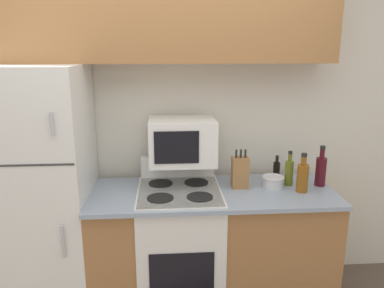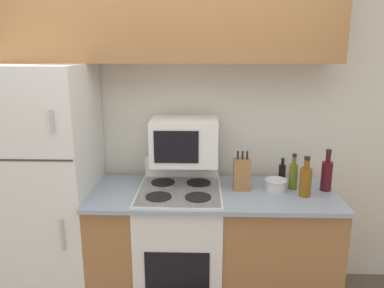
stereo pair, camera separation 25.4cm
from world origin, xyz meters
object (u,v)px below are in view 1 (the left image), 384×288
Objects in this scene: bottle_wine_red at (321,170)px; bottle_soy_sauce at (277,169)px; bowl at (273,181)px; bottle_olive_oil at (289,172)px; stove at (180,246)px; microwave at (182,141)px; bottle_whiskey at (303,177)px; knife_block at (240,172)px; refrigerator at (44,194)px.

bottle_wine_red is 0.33m from bottle_soy_sauce.
bottle_olive_oil reaches higher than bowl.
stove is at bearing -177.43° from bottle_wine_red.
bottle_wine_red reaches higher than stove.
microwave is at bearing 175.76° from bottle_olive_oil.
bottle_olive_oil is at bearing -74.24° from bottle_soy_sauce.
bottle_whiskey reaches higher than bottle_soy_sauce.
knife_block is 1.10× the size of bottle_olive_oil.
microwave is at bearing 175.31° from bottle_wine_red.
refrigerator is 1.63m from bowl.
refrigerator reaches higher than bottle_olive_oil.
bottle_olive_oil reaches higher than bottle_soy_sauce.
microwave is at bearing 171.61° from bowl.
bottle_olive_oil is 0.17m from bottle_soy_sauce.
bottle_soy_sauce is (1.71, 0.20, 0.08)m from refrigerator.
bowl is (0.68, 0.03, 0.47)m from stove.
microwave reaches higher than bowl.
knife_block is at bearing 164.91° from bottle_whiskey.
bottle_whiskey reaches higher than stove.
bottle_wine_red is (1.01, -0.08, -0.22)m from microwave.
microwave is 0.47m from knife_block.
bottle_olive_oil is 0.14m from bottle_whiskey.
bowl is 0.88× the size of bottle_soy_sauce.
bottle_wine_red is at bearing 2.19° from bowl.
refrigerator reaches higher than microwave.
bottle_olive_oil reaches higher than stove.
bottle_olive_oil is (0.37, 0.02, -0.01)m from knife_block.
bottle_wine_red is (0.60, -0.00, 0.00)m from knife_block.
microwave reaches higher than bottle_whiskey.
knife_block is at bearing -150.94° from bottle_soy_sauce.
knife_block reaches higher than stove.
bottle_soy_sauce is (0.74, 0.10, -0.26)m from microwave.
refrigerator is 1.67× the size of stove.
bottle_whiskey is (1.80, -0.10, 0.12)m from refrigerator.
microwave is 1.65× the size of knife_block.
refrigerator is 1.81m from bottle_whiskey.
stove is 3.72× the size of knife_block.
microwave reaches higher than knife_block.
bottle_soy_sauce is (0.77, 0.23, 0.50)m from stove.
refrigerator is 9.86× the size of bottle_soy_sauce.
knife_block is at bearing 175.91° from bowl.
bottle_soy_sauce is at bearing 145.93° from bottle_wine_red.
stove is at bearing 175.80° from bottle_whiskey.
refrigerator is at bearing -173.46° from bottle_soy_sauce.
bottle_soy_sauce is at bearing 7.85° from microwave.
bowl is at bearing -112.81° from bottle_soy_sauce.
bottle_olive_oil is (-0.23, 0.02, -0.02)m from bottle_wine_red.
knife_block reaches higher than bottle_soy_sauce.
microwave is 1.57× the size of bottle_wine_red.
stove reaches higher than bowl.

